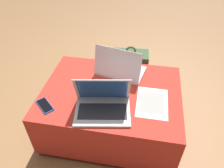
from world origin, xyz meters
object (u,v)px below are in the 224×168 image
object	(u,v)px
laptop_near	(103,104)
cell_phone	(45,105)
backpack	(129,72)
paper_sheet	(152,103)
laptop_far	(120,68)

from	to	relation	value
laptop_near	cell_phone	world-z (taller)	laptop_near
laptop_near	backpack	bearing A→B (deg)	71.48
backpack	paper_sheet	distance (m)	0.65
laptop_far	backpack	xyz separation A→B (m)	(0.05, 0.30, -0.25)
laptop_near	backpack	world-z (taller)	laptop_near
laptop_far	cell_phone	world-z (taller)	laptop_far
laptop_near	laptop_far	world-z (taller)	laptop_near
laptop_far	paper_sheet	world-z (taller)	laptop_far
cell_phone	backpack	world-z (taller)	backpack
laptop_near	paper_sheet	size ratio (longest dim) A/B	1.33
laptop_near	paper_sheet	world-z (taller)	laptop_near
laptop_near	laptop_far	distance (m)	0.40
backpack	paper_sheet	size ratio (longest dim) A/B	1.67
laptop_far	cell_phone	size ratio (longest dim) A/B	2.57
laptop_near	paper_sheet	xyz separation A→B (m)	(0.32, 0.12, -0.05)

